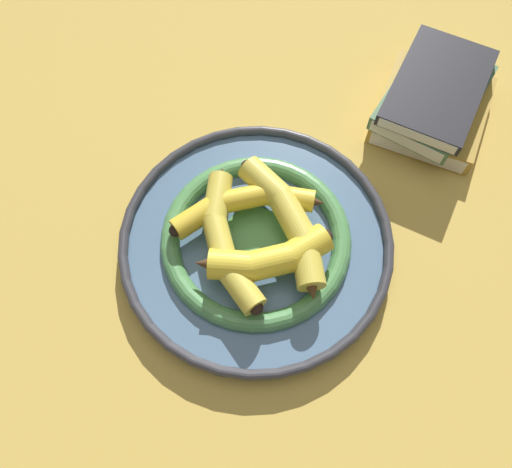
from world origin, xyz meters
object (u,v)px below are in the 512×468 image
object	(u,v)px
banana_d	(289,222)
banana_b	(225,239)
banana_a	(245,204)
book_stack	(433,102)
banana_c	(267,259)
decorative_bowl	(256,241)

from	to	relation	value
banana_d	banana_b	bearing A→B (deg)	80.74
banana_a	banana_d	size ratio (longest dim) A/B	0.89
banana_b	book_stack	world-z (taller)	book_stack
banana_b	banana_d	world-z (taller)	banana_d
banana_c	book_stack	world-z (taller)	book_stack
decorative_bowl	banana_a	size ratio (longest dim) A/B	1.97
banana_b	banana_d	xyz separation A→B (m)	(0.04, 0.08, 0.00)
banana_c	banana_d	size ratio (longest dim) A/B	0.78
banana_a	book_stack	distance (m)	0.34
banana_b	banana_a	bearing A→B (deg)	139.03
banana_b	banana_c	world-z (taller)	banana_c
book_stack	banana_d	bearing A→B (deg)	-15.06
decorative_bowl	book_stack	distance (m)	0.35
banana_a	decorative_bowl	bearing A→B (deg)	97.38
banana_a	book_stack	world-z (taller)	book_stack
decorative_bowl	book_stack	size ratio (longest dim) A/B	1.62
banana_a	banana_b	xyz separation A→B (m)	(0.02, -0.05, 0.00)
banana_a	banana_c	size ratio (longest dim) A/B	1.13
banana_c	banana_d	world-z (taller)	banana_c
decorative_bowl	banana_c	size ratio (longest dim) A/B	2.23
banana_d	book_stack	size ratio (longest dim) A/B	0.93
banana_c	banana_b	bearing A→B (deg)	137.29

